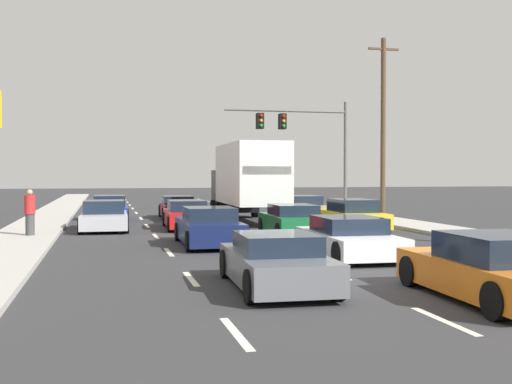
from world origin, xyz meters
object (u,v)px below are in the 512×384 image
Objects in this scene: car_red at (186,215)px; car_tan at (304,207)px; car_green at (291,221)px; car_maroon at (178,208)px; car_yellow at (352,215)px; car_navy at (209,228)px; car_orange at (492,269)px; pedestrian_mid_block at (30,212)px; car_gray at (276,263)px; box_truck at (247,178)px; utility_pole_mid at (383,125)px; car_white at (348,238)px; car_blue at (110,209)px; car_silver at (104,217)px; traffic_signal_mast at (297,131)px.

car_red is 9.10m from car_tan.
car_green is at bearing -110.20° from car_tan.
car_yellow is at bearing -53.01° from car_maroon.
car_navy is 10.87m from car_orange.
car_yellow is at bearing 4.83° from pedestrian_mid_block.
car_orange is 0.95× the size of car_yellow.
car_navy is (-0.46, -13.22, 0.03)m from car_maroon.
car_gray is 13.13m from pedestrian_mid_block.
car_yellow is (3.47, -4.88, -1.57)m from box_truck.
box_truck reaches higher than car_tan.
car_tan is at bearing 70.75° from car_gray.
utility_pole_mid reaches higher than car_yellow.
pedestrian_mid_block is at bearing -154.32° from utility_pole_mid.
pedestrian_mid_block is at bearing 124.99° from car_orange.
car_navy reaches higher than car_maroon.
car_gray is 2.50× the size of pedestrian_mid_block.
car_orange is at bearing -87.62° from car_white.
car_tan is (3.72, 10.11, -0.03)m from car_green.
car_blue reaches higher than car_orange.
car_navy is at bearing -90.84° from car_red.
car_maroon is at bearing 97.82° from car_orange.
car_silver is 10.47m from car_yellow.
car_maroon is 0.96× the size of car_navy.
traffic_signal_mast reaches higher than car_white.
car_silver reaches higher than car_maroon.
car_gray is at bearing -109.25° from car_tan.
car_silver is 8.16m from car_green.
car_tan is (7.22, 12.30, -0.03)m from car_navy.
car_red is 10.89m from car_white.
box_truck is 1.88× the size of car_white.
car_navy is 6.95m from pedestrian_mid_block.
car_yellow is (3.52, 8.38, 0.06)m from car_white.
pedestrian_mid_block is (-6.06, -3.09, 0.40)m from car_red.
car_red is 0.57× the size of traffic_signal_mast.
car_maroon reaches higher than car_white.
pedestrian_mid_block reaches higher than car_blue.
car_maroon is 0.91× the size of car_tan.
car_gray is at bearing -118.23° from car_yellow.
car_blue is 10.31m from car_tan.
car_navy is at bearing 132.31° from car_white.
traffic_signal_mast is (8.15, 10.29, 4.47)m from car_red.
pedestrian_mid_block is at bearing -147.62° from box_truck.
car_maroon is at bearing 88.01° from car_navy.
car_orange reaches higher than car_green.
car_orange is at bearing -89.35° from box_truck.
car_white is at bearing -117.83° from utility_pole_mid.
car_tan is at bearing 87.82° from car_yellow.
box_truck is at bearing 40.67° from car_red.
box_truck is 13.36m from car_white.
utility_pole_mid is (11.76, 12.06, 4.49)m from car_navy.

